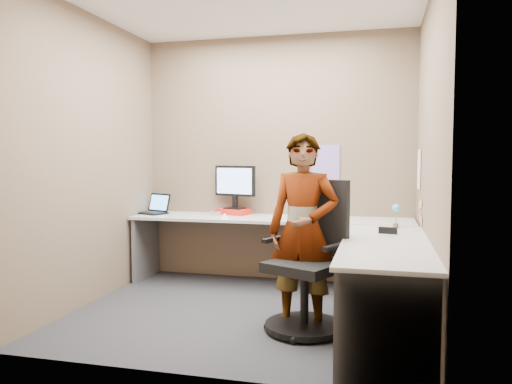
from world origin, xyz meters
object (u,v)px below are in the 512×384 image
(monitor, at_px, (235,183))
(person, at_px, (303,231))
(desk, at_px, (302,241))
(office_chair, at_px, (310,270))

(monitor, bearing_deg, person, -39.01)
(desk, bearing_deg, office_chair, -76.38)
(desk, height_order, office_chair, office_chair)
(desk, relative_size, person, 1.91)
(monitor, relative_size, person, 0.32)
(desk, xyz_separation_m, person, (0.10, -0.63, 0.19))
(person, bearing_deg, monitor, 130.67)
(person, bearing_deg, office_chair, -20.86)
(desk, relative_size, office_chair, 2.56)
(desk, relative_size, monitor, 6.01)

